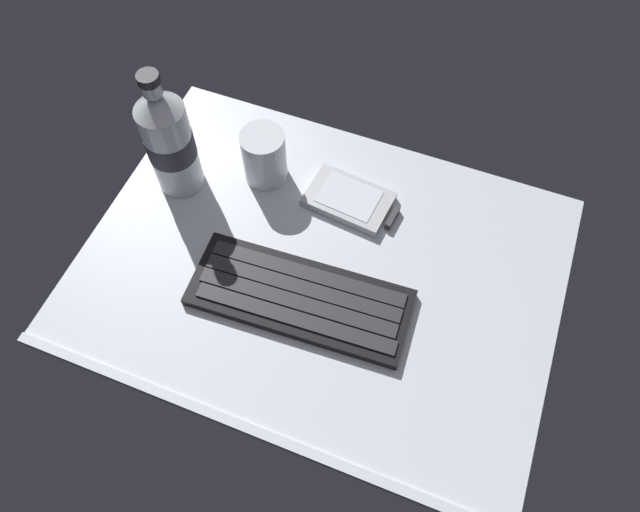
% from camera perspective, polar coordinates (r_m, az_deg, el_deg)
% --- Properties ---
extents(ground_plane, '(0.64, 0.48, 0.03)m').
position_cam_1_polar(ground_plane, '(0.81, -0.06, -1.52)').
color(ground_plane, silver).
extents(keyboard, '(0.30, 0.13, 0.02)m').
position_cam_1_polar(keyboard, '(0.77, -1.95, -4.02)').
color(keyboard, black).
rests_on(keyboard, ground_plane).
extents(handheld_device, '(0.13, 0.09, 0.02)m').
position_cam_1_polar(handheld_device, '(0.85, 3.21, 5.36)').
color(handheld_device, '#B7BABF').
rests_on(handheld_device, ground_plane).
extents(juice_cup, '(0.06, 0.06, 0.09)m').
position_cam_1_polar(juice_cup, '(0.86, -5.40, 9.45)').
color(juice_cup, silver).
rests_on(juice_cup, ground_plane).
extents(water_bottle, '(0.07, 0.07, 0.21)m').
position_cam_1_polar(water_bottle, '(0.84, -14.39, 10.73)').
color(water_bottle, silver).
rests_on(water_bottle, ground_plane).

